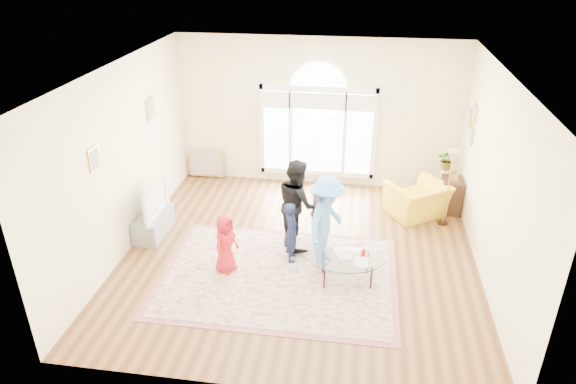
# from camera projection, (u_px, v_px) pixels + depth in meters

# --- Properties ---
(ground) EXTENTS (6.00, 6.00, 0.00)m
(ground) POSITION_uv_depth(u_px,v_px,m) (299.00, 255.00, 8.92)
(ground) COLOR #53321A
(ground) RESTS_ON ground
(room_shell) EXTENTS (6.00, 6.00, 6.00)m
(room_shell) POSITION_uv_depth(u_px,v_px,m) (318.00, 118.00, 10.73)
(room_shell) COLOR beige
(room_shell) RESTS_ON ground
(area_rug) EXTENTS (3.60, 2.60, 0.02)m
(area_rug) POSITION_uv_depth(u_px,v_px,m) (279.00, 276.00, 8.35)
(area_rug) COLOR beige
(area_rug) RESTS_ON ground
(rug_border) EXTENTS (3.80, 2.80, 0.01)m
(rug_border) POSITION_uv_depth(u_px,v_px,m) (279.00, 276.00, 8.35)
(rug_border) COLOR #985A59
(rug_border) RESTS_ON ground
(tv_console) EXTENTS (0.45, 1.00, 0.42)m
(tv_console) POSITION_uv_depth(u_px,v_px,m) (154.00, 224.00, 9.46)
(tv_console) COLOR gray
(tv_console) RESTS_ON ground
(television) EXTENTS (0.17, 1.06, 0.61)m
(television) POSITION_uv_depth(u_px,v_px,m) (151.00, 199.00, 9.23)
(television) COLOR black
(television) RESTS_ON tv_console
(coffee_table) EXTENTS (1.23, 0.88, 0.54)m
(coffee_table) POSITION_uv_depth(u_px,v_px,m) (347.00, 260.00, 8.06)
(coffee_table) COLOR silver
(coffee_table) RESTS_ON ground
(armchair) EXTENTS (1.39, 1.36, 0.69)m
(armchair) POSITION_uv_depth(u_px,v_px,m) (417.00, 200.00, 10.05)
(armchair) COLOR yellow
(armchair) RESTS_ON ground
(side_cabinet) EXTENTS (0.40, 0.50, 0.70)m
(side_cabinet) POSITION_uv_depth(u_px,v_px,m) (451.00, 195.00, 10.20)
(side_cabinet) COLOR black
(side_cabinet) RESTS_ON ground
(floor_lamp) EXTENTS (0.27, 0.27, 1.51)m
(floor_lamp) POSITION_uv_depth(u_px,v_px,m) (452.00, 162.00, 9.32)
(floor_lamp) COLOR black
(floor_lamp) RESTS_ON ground
(plant_pedestal) EXTENTS (0.20, 0.20, 0.70)m
(plant_pedestal) POSITION_uv_depth(u_px,v_px,m) (444.00, 185.00, 10.64)
(plant_pedestal) COLOR white
(plant_pedestal) RESTS_ON ground
(potted_plant) EXTENTS (0.45, 0.41, 0.42)m
(potted_plant) POSITION_uv_depth(u_px,v_px,m) (448.00, 160.00, 10.39)
(potted_plant) COLOR #33722D
(potted_plant) RESTS_ON plant_pedestal
(leaning_picture) EXTENTS (0.80, 0.14, 0.62)m
(leaning_picture) POSITION_uv_depth(u_px,v_px,m) (208.00, 177.00, 11.82)
(leaning_picture) COLOR tan
(leaning_picture) RESTS_ON ground
(child_red) EXTENTS (0.49, 0.58, 1.01)m
(child_red) POSITION_uv_depth(u_px,v_px,m) (226.00, 243.00, 8.27)
(child_red) COLOR red
(child_red) RESTS_ON area_rug
(child_navy) EXTENTS (0.32, 0.43, 1.07)m
(child_navy) POSITION_uv_depth(u_px,v_px,m) (292.00, 232.00, 8.54)
(child_navy) COLOR #141C3A
(child_navy) RESTS_ON area_rug
(child_black) EXTENTS (0.88, 0.97, 1.62)m
(child_black) POSITION_uv_depth(u_px,v_px,m) (297.00, 204.00, 8.85)
(child_black) COLOR black
(child_black) RESTS_ON area_rug
(child_pink) EXTENTS (0.40, 0.80, 1.31)m
(child_pink) POSITION_uv_depth(u_px,v_px,m) (319.00, 212.00, 8.91)
(child_pink) COLOR pink
(child_pink) RESTS_ON area_rug
(child_blue) EXTENTS (0.88, 1.14, 1.56)m
(child_blue) POSITION_uv_depth(u_px,v_px,m) (327.00, 221.00, 8.37)
(child_blue) COLOR #539DEA
(child_blue) RESTS_ON area_rug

